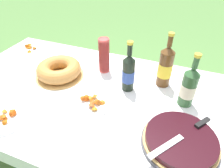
{
  "coord_description": "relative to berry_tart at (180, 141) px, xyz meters",
  "views": [
    {
      "loc": [
        0.44,
        -0.82,
        1.52
      ],
      "look_at": [
        0.1,
        0.06,
        0.81
      ],
      "focal_mm": 32.0,
      "sensor_mm": 36.0,
      "label": 1
    }
  ],
  "objects": [
    {
      "name": "snack_plate_left",
      "position": [
        -1.25,
        0.5,
        -0.02
      ],
      "size": [
        0.2,
        0.2,
        0.05
      ],
      "color": "white",
      "rests_on": "tablecloth"
    },
    {
      "name": "serving_knife",
      "position": [
        0.02,
        0.02,
        0.04
      ],
      "size": [
        0.24,
        0.32,
        0.01
      ],
      "rotation": [
        0.0,
        0.0,
        4.09
      ],
      "color": "silver",
      "rests_on": "berry_tart"
    },
    {
      "name": "snack_plate_near",
      "position": [
        -0.85,
        -0.17,
        -0.02
      ],
      "size": [
        0.23,
        0.23,
        0.06
      ],
      "color": "white",
      "rests_on": "tablecloth"
    },
    {
      "name": "cider_bottle_green",
      "position": [
        -0.01,
        0.3,
        0.09
      ],
      "size": [
        0.08,
        0.08,
        0.32
      ],
      "color": "#2D562D",
      "rests_on": "tablecloth"
    },
    {
      "name": "ground_plane",
      "position": [
        -0.52,
        0.19,
        -0.77
      ],
      "size": [
        16.0,
        16.0,
        0.0
      ],
      "primitive_type": "plane",
      "color": "#568442"
    },
    {
      "name": "juice_bottle_red",
      "position": [
        -0.35,
        0.31,
        0.09
      ],
      "size": [
        0.07,
        0.07,
        0.32
      ],
      "color": "black",
      "rests_on": "tablecloth"
    },
    {
      "name": "snack_plate_right",
      "position": [
        -0.48,
        0.1,
        -0.01
      ],
      "size": [
        0.22,
        0.22,
        0.06
      ],
      "color": "white",
      "rests_on": "tablecloth"
    },
    {
      "name": "tablecloth",
      "position": [
        -0.52,
        0.19,
        -0.04
      ],
      "size": [
        1.83,
        1.02,
        0.1
      ],
      "color": "white",
      "rests_on": "garden_table"
    },
    {
      "name": "cider_bottle_amber",
      "position": [
        -0.15,
        0.43,
        0.1
      ],
      "size": [
        0.09,
        0.09,
        0.35
      ],
      "color": "brown",
      "rests_on": "tablecloth"
    },
    {
      "name": "garden_table",
      "position": [
        -0.52,
        0.19,
        -0.1
      ],
      "size": [
        1.82,
        1.01,
        0.74
      ],
      "color": "brown",
      "rests_on": "ground_plane"
    },
    {
      "name": "berry_tart",
      "position": [
        0.0,
        0.0,
        0.0
      ],
      "size": [
        0.35,
        0.35,
        0.06
      ],
      "color": "#38383D",
      "rests_on": "tablecloth"
    },
    {
      "name": "cup_stack",
      "position": [
        -0.56,
        0.44,
        0.09
      ],
      "size": [
        0.07,
        0.07,
        0.24
      ],
      "color": "#E04C47",
      "rests_on": "tablecloth"
    },
    {
      "name": "bundt_cake",
      "position": [
        -0.81,
        0.28,
        0.02
      ],
      "size": [
        0.32,
        0.32,
        0.1
      ],
      "color": "tan",
      "rests_on": "tablecloth"
    }
  ]
}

